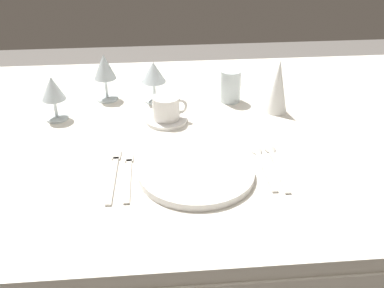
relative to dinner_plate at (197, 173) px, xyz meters
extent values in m
cube|color=silver|center=(0.02, 0.24, -0.03)|extent=(1.80, 1.10, 0.04)
cube|color=silver|center=(0.02, 0.79, -0.14)|extent=(1.80, 0.01, 0.18)
cylinder|color=brown|center=(0.82, 0.69, -0.40)|extent=(0.07, 0.07, 0.70)
cylinder|color=white|center=(0.00, 0.00, 0.00)|extent=(0.28, 0.28, 0.02)
cube|color=beige|center=(-0.16, -0.01, -0.01)|extent=(0.02, 0.18, 0.00)
cube|color=beige|center=(-0.16, 0.10, -0.01)|extent=(0.02, 0.04, 0.00)
cube|color=beige|center=(-0.20, 0.00, -0.01)|extent=(0.02, 0.20, 0.00)
cube|color=beige|center=(-0.19, 0.11, -0.01)|extent=(0.02, 0.04, 0.00)
cube|color=beige|center=(0.17, 0.00, -0.01)|extent=(0.02, 0.17, 0.00)
ellipsoid|color=beige|center=(0.17, 0.10, -0.01)|extent=(0.03, 0.04, 0.01)
cube|color=beige|center=(0.20, 0.00, -0.01)|extent=(0.02, 0.19, 0.00)
ellipsoid|color=beige|center=(0.20, 0.11, -0.01)|extent=(0.03, 0.04, 0.01)
cylinder|color=white|center=(-0.06, 0.29, 0.00)|extent=(0.12, 0.12, 0.01)
cylinder|color=white|center=(-0.06, 0.29, 0.03)|extent=(0.08, 0.08, 0.07)
torus|color=white|center=(-0.02, 0.29, 0.04)|extent=(0.05, 0.01, 0.05)
cylinder|color=silver|center=(-0.24, 0.47, -0.01)|extent=(0.07, 0.07, 0.01)
cylinder|color=silver|center=(-0.24, 0.47, 0.03)|extent=(0.01, 0.01, 0.06)
cone|color=silver|center=(-0.24, 0.47, 0.10)|extent=(0.07, 0.07, 0.08)
cylinder|color=silver|center=(-0.38, 0.34, -0.01)|extent=(0.07, 0.07, 0.01)
cylinder|color=silver|center=(-0.38, 0.34, 0.03)|extent=(0.01, 0.01, 0.06)
cone|color=silver|center=(-0.38, 0.34, 0.09)|extent=(0.07, 0.07, 0.07)
cylinder|color=silver|center=(-0.09, 0.44, -0.01)|extent=(0.06, 0.06, 0.01)
cylinder|color=silver|center=(-0.09, 0.44, 0.03)|extent=(0.01, 0.01, 0.06)
cone|color=silver|center=(-0.09, 0.44, 0.09)|extent=(0.07, 0.07, 0.06)
cylinder|color=silver|center=(0.15, 0.42, 0.04)|extent=(0.06, 0.06, 0.10)
cylinder|color=#C68C1E|center=(0.15, 0.42, 0.02)|extent=(0.06, 0.06, 0.05)
cone|color=white|center=(0.27, 0.33, 0.07)|extent=(0.06, 0.06, 0.16)
camera|label=1|loc=(-0.09, -0.93, 0.62)|focal=44.18mm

